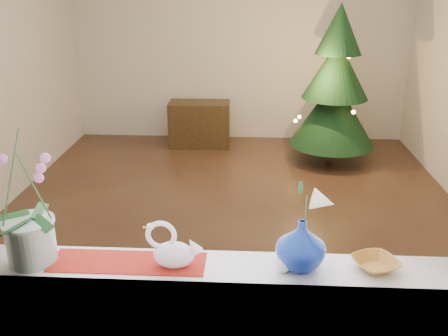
# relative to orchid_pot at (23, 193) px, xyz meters

# --- Properties ---
(ground) EXTENTS (5.00, 5.00, 0.00)m
(ground) POSITION_rel_orchid_pot_xyz_m (0.81, 2.38, -1.26)
(ground) COLOR #351F15
(ground) RESTS_ON ground
(wall_back) EXTENTS (4.50, 0.10, 2.70)m
(wall_back) POSITION_rel_orchid_pot_xyz_m (0.81, 4.88, 0.09)
(wall_back) COLOR beige
(wall_back) RESTS_ON ground
(wall_front) EXTENTS (4.50, 0.10, 2.70)m
(wall_front) POSITION_rel_orchid_pot_xyz_m (0.81, -0.12, 0.09)
(wall_front) COLOR beige
(wall_front) RESTS_ON ground
(windowsill) EXTENTS (2.20, 0.26, 0.04)m
(windowsill) POSITION_rel_orchid_pot_xyz_m (0.81, 0.01, -0.36)
(windowsill) COLOR white
(windowsill) RESTS_ON window_apron
(window_frame) EXTENTS (2.22, 0.06, 1.60)m
(window_frame) POSITION_rel_orchid_pot_xyz_m (0.81, -0.09, 0.44)
(window_frame) COLOR white
(window_frame) RESTS_ON windowsill
(runner) EXTENTS (0.70, 0.20, 0.01)m
(runner) POSITION_rel_orchid_pot_xyz_m (0.43, 0.01, -0.34)
(runner) COLOR maroon
(runner) RESTS_ON windowsill
(orchid_pot) EXTENTS (0.24, 0.24, 0.68)m
(orchid_pot) POSITION_rel_orchid_pot_xyz_m (0.00, 0.00, 0.00)
(orchid_pot) COLOR white
(orchid_pot) RESTS_ON windowsill
(swan) EXTENTS (0.27, 0.21, 0.21)m
(swan) POSITION_rel_orchid_pot_xyz_m (0.65, -0.01, -0.23)
(swan) COLOR white
(swan) RESTS_ON windowsill
(blue_vase) EXTENTS (0.26, 0.26, 0.26)m
(blue_vase) POSITION_rel_orchid_pot_xyz_m (1.21, 0.02, -0.21)
(blue_vase) COLOR navy
(blue_vase) RESTS_ON windowsill
(lily) EXTENTS (0.15, 0.08, 0.20)m
(lily) POSITION_rel_orchid_pot_xyz_m (1.21, 0.02, 0.02)
(lily) COLOR white
(lily) RESTS_ON blue_vase
(paperweight) EXTENTS (0.07, 0.07, 0.07)m
(paperweight) POSITION_rel_orchid_pot_xyz_m (1.13, -0.03, -0.30)
(paperweight) COLOR white
(paperweight) RESTS_ON windowsill
(amber_dish) EXTENTS (0.22, 0.22, 0.04)m
(amber_dish) POSITION_rel_orchid_pot_xyz_m (1.54, 0.02, -0.32)
(amber_dish) COLOR #A66B21
(amber_dish) RESTS_ON windowsill
(xmas_tree) EXTENTS (1.04, 1.04, 1.87)m
(xmas_tree) POSITION_rel_orchid_pot_xyz_m (1.96, 3.97, -0.32)
(xmas_tree) COLOR black
(xmas_tree) RESTS_ON ground
(side_table) EXTENTS (0.80, 0.41, 0.60)m
(side_table) POSITION_rel_orchid_pot_xyz_m (0.29, 4.47, -0.96)
(side_table) COLOR black
(side_table) RESTS_ON ground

